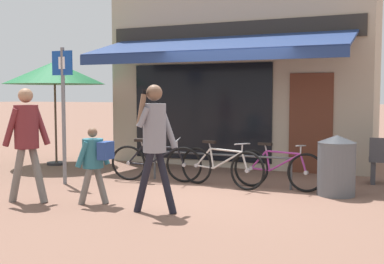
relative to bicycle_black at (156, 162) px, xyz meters
name	(u,v)px	position (x,y,z in m)	size (l,w,h in m)	color
ground_plane	(201,194)	(1.22, -0.68, -0.37)	(160.00, 160.00, 0.00)	brown
shop_front	(248,66)	(0.68, 3.69, 2.00)	(6.10, 4.72, 4.75)	tan
bike_rack_rail	(219,159)	(1.19, 0.25, 0.09)	(2.77, 0.04, 0.57)	#47494F
bicycle_black	(156,162)	(0.00, 0.00, 0.00)	(1.77, 0.52, 0.85)	black
bicycle_silver	(221,166)	(1.30, 0.03, 0.00)	(1.74, 0.55, 0.82)	black
bicycle_purple	(278,169)	(2.29, 0.23, -0.01)	(1.67, 0.52, 0.82)	black
pedestrian_adult	(155,133)	(1.12, -2.13, 0.75)	(0.63, 0.49, 1.80)	black
pedestrian_child	(95,157)	(0.04, -2.03, 0.34)	(0.51, 0.52, 1.18)	slate
pedestrian_second_adult	(27,133)	(-0.98, -2.33, 0.70)	(0.63, 0.52, 1.77)	slate
litter_bin	(336,165)	(3.30, 0.09, 0.13)	(0.62, 0.62, 1.00)	#515459
parking_sign	(63,101)	(-1.44, -0.88, 1.16)	(0.44, 0.07, 2.51)	slate
cafe_parasol	(55,73)	(-3.20, 1.04, 1.78)	(2.33, 2.33, 2.42)	#4C3D2D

